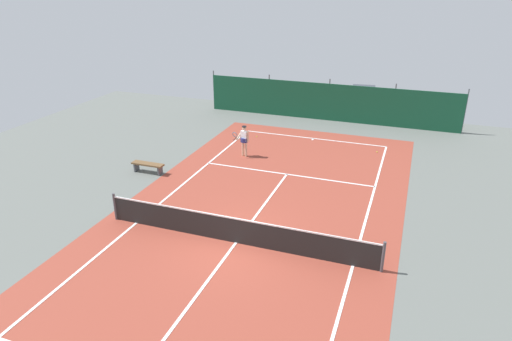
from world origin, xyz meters
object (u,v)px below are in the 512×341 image
Objects in this scene: tennis_ball_midcourt at (257,136)px; tennis_net at (236,230)px; courtside_bench at (148,165)px; parked_car at (363,100)px; tennis_ball_near_player at (377,152)px; tennis_player at (244,139)px.

tennis_net is at bearing -73.86° from tennis_ball_midcourt.
parked_car is at bearing 60.40° from courtside_bench.
tennis_net is at bearing -108.92° from tennis_ball_near_player.
parked_car reaches higher than tennis_ball_midcourt.
tennis_ball_midcourt is at bearing -66.40° from tennis_player.
tennis_net is at bearing 77.62° from parked_car.
tennis_net reaches higher than courtside_bench.
tennis_player reaches higher than tennis_net.
tennis_ball_near_player is (3.72, 10.84, -0.48)m from tennis_net.
tennis_ball_midcourt is 7.40m from courtside_bench.
tennis_ball_near_player is (6.49, 2.90, -0.93)m from tennis_player.
courtside_bench is (-10.03, -6.50, 0.34)m from tennis_ball_near_player.
tennis_net is 6.17× the size of tennis_player.
tennis_net is 153.33× the size of tennis_ball_near_player.
tennis_ball_near_player is at bearing -1.71° from tennis_ball_midcourt.
parked_car is (1.84, 18.69, 0.33)m from tennis_net.
tennis_net is 6.33× the size of courtside_bench.
parked_car reaches higher than tennis_player.
tennis_ball_near_player is 11.95m from courtside_bench.
tennis_ball_near_player is at bearing -140.05° from tennis_player.
tennis_ball_midcourt is 9.18m from parked_car.
courtside_bench is (-8.15, -14.34, -0.46)m from parked_car.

